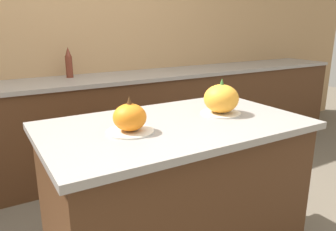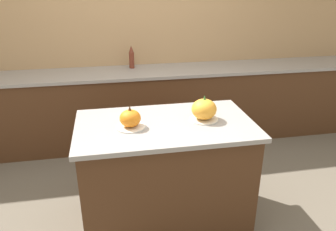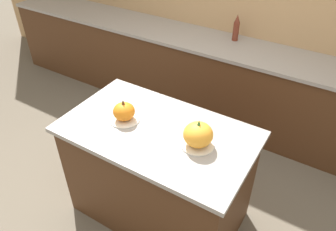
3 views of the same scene
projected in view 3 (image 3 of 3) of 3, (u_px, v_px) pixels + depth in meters
The scene contains 7 objects.
ground_plane at pixel (159, 210), 2.77m from camera, with size 12.00×12.00×0.00m, color #665B4C.
wall_back at pixel (257, 3), 3.25m from camera, with size 8.00×0.06×2.50m.
kitchen_island at pixel (158, 174), 2.50m from camera, with size 1.34×0.78×0.88m.
back_counter at pixel (234, 86), 3.50m from camera, with size 6.00×0.60×0.90m.
pumpkin_cake_left at pixel (124, 112), 2.29m from camera, with size 0.22×0.22×0.17m.
pumpkin_cake_right at pixel (198, 135), 2.07m from camera, with size 0.22×0.22×0.20m.
bottle_tall at pixel (236, 28), 3.30m from camera, with size 0.06×0.06×0.27m.
Camera 3 is at (0.97, -1.43, 2.31)m, focal length 35.00 mm.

